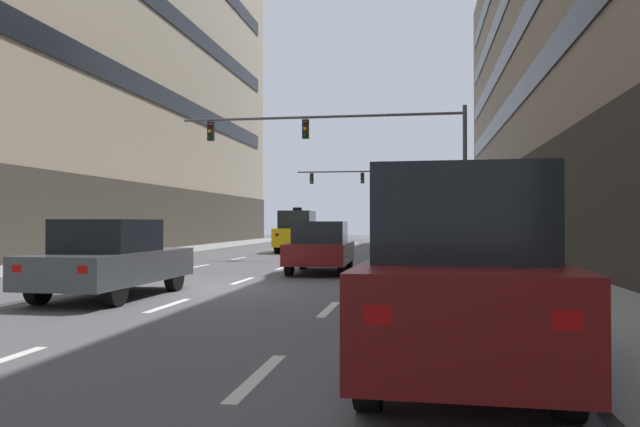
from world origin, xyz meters
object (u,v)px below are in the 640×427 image
(taxi_driving_2, at_px, (297,232))
(car_parked_0, at_px, (459,274))
(traffic_signal_0, at_px, (358,145))
(pedestrian_0, at_px, (503,234))
(car_driving_0, at_px, (321,247))
(pedestrian_1, at_px, (506,242))
(car_driving_1, at_px, (111,259))
(traffic_signal_1, at_px, (389,185))

(taxi_driving_2, height_order, car_parked_0, taxi_driving_2)
(traffic_signal_0, distance_m, pedestrian_0, 8.09)
(car_driving_0, xyz_separation_m, pedestrian_0, (6.90, 10.23, 0.23))
(traffic_signal_0, xyz_separation_m, pedestrian_1, (5.07, -8.65, -3.90))
(car_driving_1, height_order, traffic_signal_0, traffic_signal_0)
(car_driving_0, bearing_deg, car_parked_0, -74.41)
(car_driving_1, relative_size, traffic_signal_0, 0.36)
(traffic_signal_1, height_order, pedestrian_0, traffic_signal_1)
(traffic_signal_1, distance_m, pedestrian_0, 20.01)
(car_driving_1, height_order, car_parked_0, car_parked_0)
(car_driving_1, bearing_deg, car_driving_0, 64.48)
(pedestrian_1, bearing_deg, car_parked_0, -99.90)
(car_parked_0, relative_size, traffic_signal_1, 0.38)
(car_driving_0, distance_m, car_parked_0, 13.15)
(car_parked_0, height_order, pedestrian_1, car_parked_0)
(taxi_driving_2, bearing_deg, car_driving_1, -90.08)
(car_driving_0, bearing_deg, pedestrian_0, 56.02)
(pedestrian_0, height_order, pedestrian_1, pedestrian_1)
(traffic_signal_0, relative_size, traffic_signal_1, 1.08)
(traffic_signal_0, height_order, pedestrian_0, traffic_signal_0)
(car_driving_1, bearing_deg, traffic_signal_1, 83.50)
(pedestrian_1, bearing_deg, traffic_signal_0, 120.40)
(car_driving_1, distance_m, pedestrian_1, 10.59)
(traffic_signal_1, bearing_deg, taxi_driving_2, -104.18)
(car_parked_0, height_order, traffic_signal_0, traffic_signal_0)
(traffic_signal_1, bearing_deg, pedestrian_1, -81.01)
(taxi_driving_2, height_order, traffic_signal_0, traffic_signal_0)
(car_parked_0, distance_m, traffic_signal_1, 41.85)
(car_driving_1, xyz_separation_m, taxi_driving_2, (0.03, 19.87, 0.27))
(car_driving_0, xyz_separation_m, traffic_signal_0, (0.44, 7.33, 4.16))
(traffic_signal_1, bearing_deg, pedestrian_0, -71.76)
(car_driving_0, height_order, taxi_driving_2, taxi_driving_2)
(car_driving_1, relative_size, car_parked_0, 1.00)
(car_parked_0, xyz_separation_m, pedestrian_0, (3.36, 22.90, -0.03))
(car_driving_1, xyz_separation_m, traffic_signal_1, (4.10, 36.01, 3.69))
(car_driving_1, xyz_separation_m, traffic_signal_0, (3.82, 14.40, 4.14))
(pedestrian_0, xyz_separation_m, pedestrian_1, (-1.38, -11.55, 0.02))
(traffic_signal_1, bearing_deg, traffic_signal_0, -90.76)
(traffic_signal_0, relative_size, pedestrian_1, 7.89)
(taxi_driving_2, bearing_deg, pedestrian_0, -14.07)
(traffic_signal_0, height_order, pedestrian_1, traffic_signal_0)
(car_parked_0, bearing_deg, car_driving_0, 105.59)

